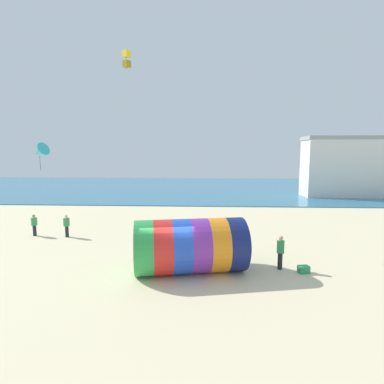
# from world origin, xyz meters

# --- Properties ---
(ground_plane) EXTENTS (120.00, 120.00, 0.00)m
(ground_plane) POSITION_xyz_m (0.00, 0.00, 0.00)
(ground_plane) COLOR beige
(sea) EXTENTS (120.00, 40.00, 0.10)m
(sea) POSITION_xyz_m (0.00, 38.95, 0.05)
(sea) COLOR teal
(sea) RESTS_ON ground
(giant_inflatable_tube) EXTENTS (5.86, 3.68, 2.69)m
(giant_inflatable_tube) POSITION_xyz_m (1.03, 0.05, 1.35)
(giant_inflatable_tube) COLOR green
(giant_inflatable_tube) RESTS_ON ground
(kite_handler) EXTENTS (0.39, 0.28, 1.76)m
(kite_handler) POSITION_xyz_m (5.60, 0.65, 0.91)
(kite_handler) COLOR black
(kite_handler) RESTS_ON ground
(kite_yellow_box) EXTENTS (0.58, 0.58, 1.21)m
(kite_yellow_box) POSITION_xyz_m (-3.83, 7.27, 12.48)
(kite_yellow_box) COLOR yellow
(kite_cyan_delta) EXTENTS (1.37, 1.20, 1.74)m
(kite_cyan_delta) POSITION_xyz_m (-8.66, 4.02, 6.04)
(kite_cyan_delta) COLOR #2DB2C6
(bystander_near_water) EXTENTS (0.35, 0.42, 1.61)m
(bystander_near_water) POSITION_xyz_m (-8.15, 6.03, 0.82)
(bystander_near_water) COLOR black
(bystander_near_water) RESTS_ON ground
(bystander_mid_beach) EXTENTS (0.40, 0.42, 1.57)m
(bystander_mid_beach) POSITION_xyz_m (-10.64, 6.22, 0.79)
(bystander_mid_beach) COLOR black
(bystander_mid_beach) RESTS_ON ground
(promenade_building) EXTENTS (13.15, 4.15, 8.31)m
(promenade_building) POSITION_xyz_m (21.74, 27.86, 4.16)
(promenade_building) COLOR silver
(promenade_building) RESTS_ON ground
(cooler_box) EXTENTS (0.58, 0.46, 0.36)m
(cooler_box) POSITION_xyz_m (6.67, 0.21, 0.18)
(cooler_box) COLOR #268C4C
(cooler_box) RESTS_ON ground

